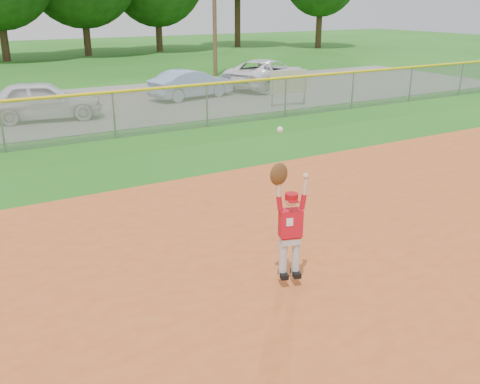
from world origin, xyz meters
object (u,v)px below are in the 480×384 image
object	(u,v)px
sponsor_sign	(289,83)
ballplayer	(289,222)
car_white_b	(266,74)
car_blue	(191,84)
car_white_a	(42,100)

from	to	relation	value
sponsor_sign	ballplayer	bearing A→B (deg)	-125.29
car_white_b	ballplayer	bearing A→B (deg)	121.76
car_white_b	ballplayer	world-z (taller)	ballplayer
car_blue	sponsor_sign	world-z (taller)	sponsor_sign
car_white_a	sponsor_sign	bearing A→B (deg)	-93.55
car_blue	car_white_b	size ratio (longest dim) A/B	0.75
car_blue	car_white_b	world-z (taller)	car_white_b
car_blue	ballplayer	size ratio (longest dim) A/B	1.65
car_white_b	car_white_a	bearing A→B (deg)	75.36
sponsor_sign	ballplayer	world-z (taller)	ballplayer
car_white_b	ballplayer	distance (m)	20.08
car_white_a	car_white_b	distance (m)	11.60
car_white_a	car_blue	bearing A→B (deg)	-67.15
ballplayer	car_white_b	bearing A→B (deg)	57.91
car_white_b	sponsor_sign	distance (m)	5.06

